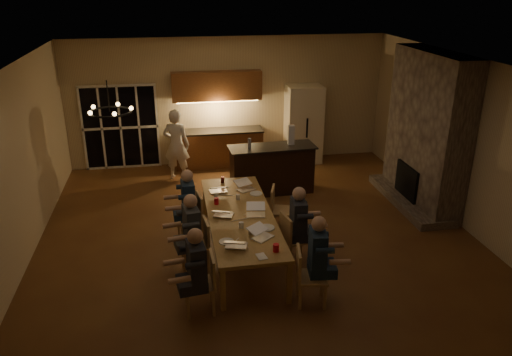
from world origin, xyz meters
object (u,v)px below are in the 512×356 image
object	(u,v)px
chair_right_near	(312,277)
standing_person	(176,145)
chair_left_near	(199,284)
person_left_far	(189,206)
chandelier	(110,112)
laptop_f	(246,184)
chair_left_far	(189,219)
mug_back	(216,196)
laptop_c	(223,209)
laptop_e	(218,186)
mug_front	(241,225)
laptop_b	(263,231)
person_left_mid	(192,234)
refrigerator	(303,124)
chair_right_far	(283,210)
person_right_mid	(298,226)
can_silver	(250,231)
can_cola	(222,180)
redcup_near	(276,248)
mug_mid	(238,197)
plate_far	(256,194)
bar_bottle	(250,144)
dining_table	(240,233)
plate_near	(267,228)
chair_right_mid	(296,238)
laptop_a	(236,239)
redcup_mid	(216,201)
chair_left_mid	(195,246)
bar_island	(272,169)
bar_blender	(291,135)
person_left_near	(197,273)
plate_left	(226,242)

from	to	relation	value
chair_right_near	standing_person	world-z (taller)	standing_person
chair_left_near	person_left_far	world-z (taller)	person_left_far
chandelier	laptop_f	xyz separation A→B (m)	(2.17, 1.49, -1.89)
chair_left_far	mug_back	bearing A→B (deg)	96.23
mug_back	laptop_c	bearing A→B (deg)	-86.24
laptop_e	mug_back	world-z (taller)	laptop_e
person_left_far	laptop_e	bearing A→B (deg)	122.57
chandelier	mug_front	xyz separation A→B (m)	(1.86, -0.03, -1.95)
standing_person	laptop_b	size ratio (longest dim) A/B	5.34
standing_person	laptop_b	distance (m)	4.75
laptop_f	chandelier	bearing A→B (deg)	-171.17
chair_right_near	person_left_mid	xyz separation A→B (m)	(-1.67, 1.17, 0.24)
refrigerator	laptop_e	bearing A→B (deg)	-127.38
chair_right_far	person_right_mid	world-z (taller)	person_right_mid
chair_left_far	can_silver	world-z (taller)	chair_left_far
refrigerator	can_cola	bearing A→B (deg)	-129.60
person_left_far	redcup_near	size ratio (longest dim) A/B	11.50
mug_mid	redcup_near	size ratio (longest dim) A/B	0.83
plate_far	bar_bottle	size ratio (longest dim) A/B	0.97
dining_table	person_right_mid	bearing A→B (deg)	-28.58
mug_mid	chair_right_near	bearing A→B (deg)	-70.88
person_left_far	plate_near	size ratio (longest dim) A/B	5.39
chair_right_mid	laptop_f	xyz separation A→B (m)	(-0.63, 1.46, 0.42)
dining_table	laptop_e	bearing A→B (deg)	105.10
mug_front	plate_far	bearing A→B (deg)	69.92
laptop_a	redcup_mid	distance (m)	1.55
redcup_mid	can_silver	distance (m)	1.28
person_left_far	mug_back	size ratio (longest dim) A/B	13.80
chair_right_mid	person_left_far	xyz separation A→B (m)	(-1.74, 1.07, 0.24)
person_left_far	chair_left_mid	bearing A→B (deg)	-1.18
laptop_e	plate_near	distance (m)	1.75
chair_left_mid	chair_left_far	world-z (taller)	same
person_right_mid	bar_island	bearing A→B (deg)	-0.24
plate_far	mug_front	bearing A→B (deg)	-110.08
chandelier	dining_table	bearing A→B (deg)	14.23
person_right_mid	laptop_f	distance (m)	1.63
chandelier	laptop_c	bearing A→B (deg)	16.15
laptop_b	mug_front	world-z (taller)	laptop_b
refrigerator	laptop_c	distance (m)	5.10
mug_mid	bar_blender	distance (m)	2.55
person_left_mid	laptop_c	distance (m)	0.74
redcup_near	plate_far	distance (m)	2.13
mug_back	laptop_b	bearing A→B (deg)	-71.03
redcup_near	chair_right_near	bearing A→B (deg)	-31.50
mug_front	redcup_near	distance (m)	0.92
person_right_mid	person_left_near	bearing A→B (deg)	126.29
dining_table	chair_right_mid	xyz separation A→B (m)	(0.88, -0.46, 0.07)
chair_left_mid	laptop_c	bearing A→B (deg)	123.82
plate_left	chair_left_mid	bearing A→B (deg)	133.65
laptop_b	plate_far	xyz separation A→B (m)	(0.19, 1.68, -0.10)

